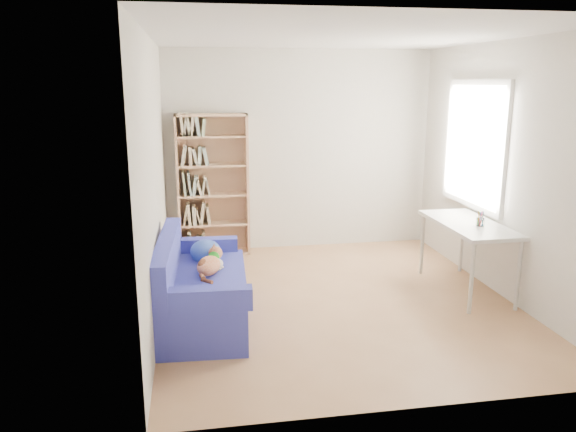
# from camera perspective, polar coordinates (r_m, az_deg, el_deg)

# --- Properties ---
(ground) EXTENTS (4.00, 4.00, 0.00)m
(ground) POSITION_cam_1_polar(r_m,az_deg,el_deg) (5.85, 4.84, -8.50)
(ground) COLOR #9A6B45
(ground) RESTS_ON ground
(room_shell) EXTENTS (3.54, 4.04, 2.62)m
(room_shell) POSITION_cam_1_polar(r_m,az_deg,el_deg) (5.51, 6.10, 7.68)
(room_shell) COLOR silver
(room_shell) RESTS_ON ground
(sofa) EXTENTS (0.86, 1.67, 0.81)m
(sofa) POSITION_cam_1_polar(r_m,az_deg,el_deg) (5.34, -9.02, -7.29)
(sofa) COLOR navy
(sofa) RESTS_ON ground
(bookshelf) EXTENTS (0.90, 0.28, 1.80)m
(bookshelf) POSITION_cam_1_polar(r_m,az_deg,el_deg) (7.22, -7.62, 2.55)
(bookshelf) COLOR tan
(bookshelf) RESTS_ON ground
(desk) EXTENTS (0.59, 1.28, 0.75)m
(desk) POSITION_cam_1_polar(r_m,az_deg,el_deg) (6.18, 17.86, -1.26)
(desk) COLOR silver
(desk) RESTS_ON ground
(pen_cup) EXTENTS (0.08, 0.08, 0.16)m
(pen_cup) POSITION_cam_1_polar(r_m,az_deg,el_deg) (6.05, 18.97, -0.41)
(pen_cup) COLOR white
(pen_cup) RESTS_ON desk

